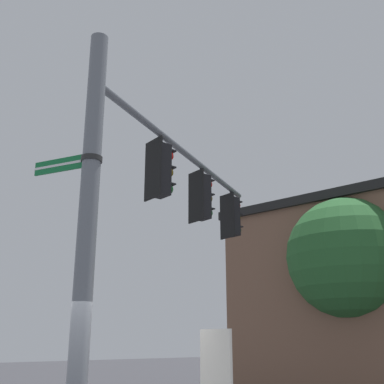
{
  "coord_description": "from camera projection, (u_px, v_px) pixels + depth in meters",
  "views": [
    {
      "loc": [
        6.34,
        -3.04,
        2.0
      ],
      "look_at": [
        -1.69,
        3.29,
        5.15
      ],
      "focal_mm": 44.81,
      "sensor_mm": 36.0,
      "label": 1
    }
  ],
  "objects": [
    {
      "name": "tree_by_storefront",
      "position": [
        348.0,
        258.0,
        14.61
      ],
      "size": [
        3.69,
        3.69,
        6.24
      ],
      "color": "#4C3823",
      "rests_on": "ground"
    },
    {
      "name": "traffic_light_mid_outer",
      "position": [
        232.0,
        217.0,
        12.97
      ],
      "size": [
        0.54,
        0.49,
        1.31
      ],
      "color": "black"
    },
    {
      "name": "traffic_light_mid_inner",
      "position": [
        202.0,
        197.0,
        11.19
      ],
      "size": [
        0.54,
        0.49,
        1.31
      ],
      "color": "black"
    },
    {
      "name": "mast_arm",
      "position": [
        188.0,
        155.0,
        10.73
      ],
      "size": [
        3.3,
        6.24,
        0.15
      ],
      "primitive_type": "cylinder",
      "rotation": [
        0.0,
        1.57,
        2.05
      ],
      "color": "slate"
    },
    {
      "name": "signal_pole",
      "position": [
        86.0,
        238.0,
        6.97
      ],
      "size": [
        0.29,
        0.29,
        6.81
      ],
      "primitive_type": "cylinder",
      "color": "slate",
      "rests_on": "ground"
    },
    {
      "name": "street_name_sign",
      "position": [
        77.0,
        162.0,
        7.44
      ],
      "size": [
        1.15,
        0.69,
        0.22
      ],
      "color": "#147238"
    },
    {
      "name": "traffic_light_nearest_pole",
      "position": [
        161.0,
        170.0,
        9.41
      ],
      "size": [
        0.54,
        0.49,
        1.31
      ],
      "color": "black"
    }
  ]
}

